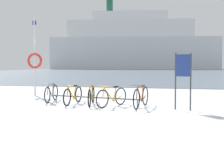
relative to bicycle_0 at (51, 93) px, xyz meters
name	(u,v)px	position (x,y,z in m)	size (l,w,h in m)	color
ground	(157,71)	(3.31, 51.04, -0.39)	(80.00, 132.00, 0.08)	silver
bike_rack	(94,98)	(1.97, -0.48, -0.09)	(3.78, 0.77, 0.31)	#4C5156
bicycle_0	(51,93)	(0.00, 0.00, 0.00)	(0.46, 1.65, 0.78)	black
bicycle_1	(73,95)	(1.11, -0.46, -0.01)	(0.46, 1.75, 0.77)	black
bicycle_2	(91,96)	(1.88, -0.53, -0.01)	(0.46, 1.70, 0.77)	black
bicycle_3	(112,97)	(2.73, -0.78, 0.00)	(0.87, 1.52, 0.78)	black
bicycle_4	(141,97)	(3.80, -0.74, 0.03)	(0.54, 1.78, 0.84)	black
info_sign	(183,71)	(5.25, -1.06, 0.96)	(0.55, 0.10, 1.95)	#33383D
rescue_post	(35,59)	(-1.68, 1.80, 1.47)	(0.79, 0.12, 3.86)	silver
ferry_ship	(132,46)	(-6.11, 82.88, 7.97)	(58.52, 19.79, 24.81)	silver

